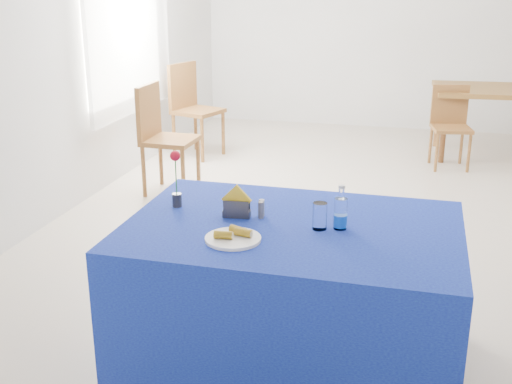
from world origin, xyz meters
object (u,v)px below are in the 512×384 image
blue_table (291,296)px  chair_bg_left (450,120)px  chair_win_a (161,131)px  oak_table (501,95)px  chair_win_b (191,103)px  water_bottle (341,214)px  plate (233,239)px

blue_table → chair_bg_left: bearing=77.9°
chair_bg_left → chair_win_a: chair_win_a is taller
oak_table → chair_win_a: bearing=-146.3°
chair_win_b → water_bottle: bearing=-132.4°
plate → chair_win_a: size_ratio=0.26×
oak_table → chair_win_b: chair_win_b is taller
water_bottle → chair_win_a: size_ratio=0.22×
blue_table → oak_table: blue_table is taller
chair_bg_left → water_bottle: bearing=-110.0°
water_bottle → blue_table: bearing=-177.3°
blue_table → chair_bg_left: size_ratio=1.91×
blue_table → chair_win_a: 2.96m
water_bottle → chair_win_a: (-1.93, 2.41, -0.26)m
blue_table → chair_win_a: chair_win_a is taller
blue_table → chair_win_a: (-1.70, 2.42, 0.19)m
blue_table → oak_table: 4.69m
water_bottle → chair_bg_left: water_bottle is taller
oak_table → chair_win_b: 3.34m
chair_win_b → oak_table: bearing=-58.9°
oak_table → chair_bg_left: chair_bg_left is taller
chair_win_a → oak_table: bearing=-55.3°
plate → chair_bg_left: 4.36m
blue_table → chair_bg_left: (0.85, 3.96, 0.10)m
oak_table → chair_win_a: (-3.07, -2.05, -0.11)m
oak_table → chair_bg_left: (-0.52, -0.51, -0.19)m
water_bottle → chair_win_b: (-2.11, 3.70, -0.25)m
water_bottle → oak_table: size_ratio=0.15×
plate → chair_win_b: size_ratio=0.25×
blue_table → chair_win_b: size_ratio=1.59×
plate → water_bottle: (0.45, 0.26, 0.06)m
chair_bg_left → chair_win_a: 2.98m
chair_bg_left → chair_win_b: bearing=174.4°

